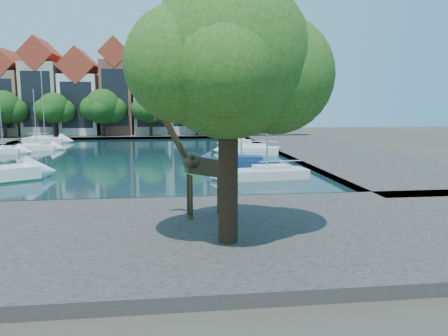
% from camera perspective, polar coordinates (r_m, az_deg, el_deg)
% --- Properties ---
extents(ground, '(160.00, 160.00, 0.00)m').
position_cam_1_polar(ground, '(27.43, -17.88, -4.89)').
color(ground, '#38332B').
rests_on(ground, ground).
extents(water_basin, '(38.00, 50.00, 0.08)m').
position_cam_1_polar(water_basin, '(50.85, -12.92, 1.40)').
color(water_basin, black).
rests_on(water_basin, ground).
extents(near_quay, '(50.00, 14.00, 0.50)m').
position_cam_1_polar(near_quay, '(20.77, -21.50, -8.65)').
color(near_quay, '#4A4540').
rests_on(near_quay, ground).
extents(far_quay, '(60.00, 16.00, 0.50)m').
position_cam_1_polar(far_quay, '(82.59, -10.73, 4.29)').
color(far_quay, '#4A4540').
rests_on(far_quay, ground).
extents(right_quay, '(14.00, 52.00, 0.50)m').
position_cam_1_polar(right_quay, '(54.31, 14.34, 2.02)').
color(right_quay, '#4A4540').
rests_on(right_quay, ground).
extents(plane_tree, '(8.32, 6.40, 10.62)m').
position_cam_1_polar(plane_tree, '(17.44, 0.95, 13.45)').
color(plane_tree, '#332114').
rests_on(plane_tree, near_quay).
extents(townhouse_west_end, '(5.44, 9.18, 14.93)m').
position_cam_1_polar(townhouse_west_end, '(86.91, -26.35, 8.46)').
color(townhouse_west_end, '#986D53').
rests_on(townhouse_west_end, far_quay).
extents(townhouse_west_mid, '(5.94, 9.18, 16.79)m').
position_cam_1_polar(townhouse_west_mid, '(85.17, -22.52, 9.29)').
color(townhouse_west_mid, '#B6A88C').
rests_on(townhouse_west_mid, far_quay).
extents(townhouse_west_inner, '(6.43, 9.18, 15.15)m').
position_cam_1_polar(townhouse_west_inner, '(83.70, -18.14, 8.93)').
color(townhouse_west_inner, white).
rests_on(townhouse_west_inner, far_quay).
extents(townhouse_center, '(5.44, 9.18, 16.93)m').
position_cam_1_polar(townhouse_center, '(82.74, -13.69, 9.83)').
color(townhouse_center, brown).
rests_on(townhouse_center, far_quay).
extents(townhouse_east_inner, '(5.94, 9.18, 15.79)m').
position_cam_1_polar(townhouse_east_inner, '(82.28, -9.46, 9.52)').
color(townhouse_east_inner, tan).
rests_on(townhouse_east_inner, far_quay).
extents(townhouse_east_mid, '(6.43, 9.18, 16.65)m').
position_cam_1_polar(townhouse_east_mid, '(82.29, -4.88, 9.86)').
color(townhouse_east_mid, beige).
rests_on(townhouse_east_mid, far_quay).
extents(townhouse_east_end, '(5.44, 9.18, 14.43)m').
position_cam_1_polar(townhouse_east_end, '(82.79, -0.31, 9.20)').
color(townhouse_east_end, brown).
rests_on(townhouse_east_end, far_quay).
extents(far_tree_far_west, '(7.28, 5.60, 7.68)m').
position_cam_1_polar(far_tree_far_west, '(81.36, -26.77, 6.94)').
color(far_tree_far_west, '#332114').
rests_on(far_tree_far_west, far_quay).
extents(far_tree_west, '(6.76, 5.20, 7.36)m').
position_cam_1_polar(far_tree_west, '(79.06, -21.26, 7.18)').
color(far_tree_west, '#332114').
rests_on(far_tree_west, far_quay).
extents(far_tree_mid_west, '(7.80, 6.00, 8.00)m').
position_cam_1_polar(far_tree_mid_west, '(77.51, -15.47, 7.59)').
color(far_tree_mid_west, '#332114').
rests_on(far_tree_mid_west, far_quay).
extents(far_tree_mid_east, '(7.02, 5.40, 7.52)m').
position_cam_1_polar(far_tree_mid_east, '(76.78, -9.50, 7.65)').
color(far_tree_mid_east, '#332114').
rests_on(far_tree_mid_east, far_quay).
extents(far_tree_east, '(7.54, 5.80, 7.84)m').
position_cam_1_polar(far_tree_east, '(76.87, -3.48, 7.83)').
color(far_tree_east, '#332114').
rests_on(far_tree_east, far_quay).
extents(far_tree_far_east, '(6.76, 5.20, 7.36)m').
position_cam_1_polar(far_tree_far_east, '(77.80, 2.46, 7.73)').
color(far_tree_far_east, '#332114').
rests_on(far_tree_far_east, far_quay).
extents(giraffe_statue, '(3.58, 1.33, 5.18)m').
position_cam_1_polar(giraffe_statue, '(21.66, -3.08, 0.21)').
color(giraffe_statue, '#392F1C').
rests_on(giraffe_statue, near_quay).
extents(sailboat_left_c, '(5.84, 3.55, 8.75)m').
position_cam_1_polar(sailboat_left_c, '(59.56, -26.91, 2.21)').
color(sailboat_left_c, white).
rests_on(sailboat_left_c, water_basin).
extents(sailboat_left_d, '(5.43, 2.55, 7.81)m').
position_cam_1_polar(sailboat_left_d, '(61.78, -23.26, 2.64)').
color(sailboat_left_d, white).
rests_on(sailboat_left_d, water_basin).
extents(sailboat_left_e, '(6.82, 3.70, 10.89)m').
position_cam_1_polar(sailboat_left_e, '(72.99, -22.34, 3.56)').
color(sailboat_left_e, white).
rests_on(sailboat_left_e, water_basin).
extents(sailboat_right_a, '(6.79, 2.99, 10.66)m').
position_cam_1_polar(sailboat_right_a, '(35.45, 5.59, -0.45)').
color(sailboat_right_a, silver).
rests_on(sailboat_right_a, water_basin).
extents(sailboat_right_b, '(7.43, 3.38, 10.26)m').
position_cam_1_polar(sailboat_right_b, '(42.08, 2.27, 0.97)').
color(sailboat_right_b, navy).
rests_on(sailboat_right_b, water_basin).
extents(sailboat_right_c, '(7.16, 4.57, 11.39)m').
position_cam_1_polar(sailboat_right_c, '(52.99, 3.60, 2.60)').
color(sailboat_right_c, white).
rests_on(sailboat_right_c, water_basin).
extents(sailboat_right_d, '(4.16, 1.49, 8.73)m').
position_cam_1_polar(sailboat_right_d, '(64.53, 1.66, 3.59)').
color(sailboat_right_d, white).
rests_on(sailboat_right_d, water_basin).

